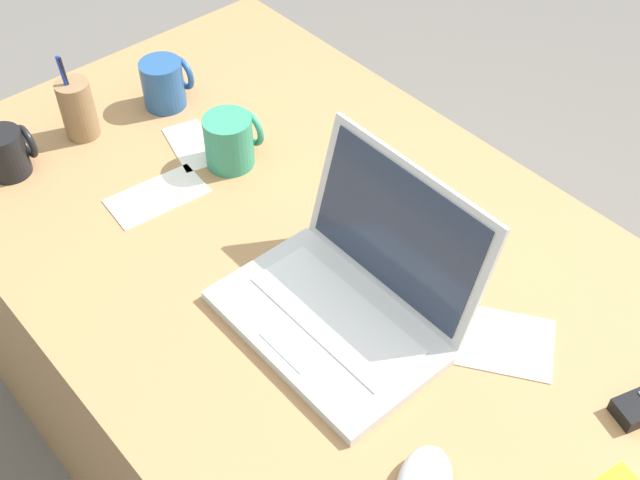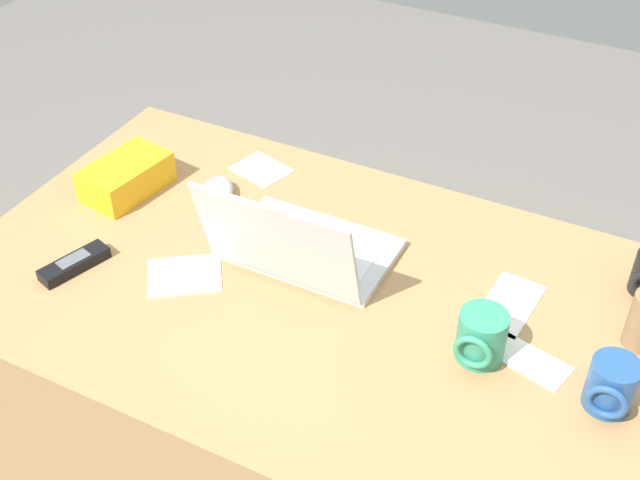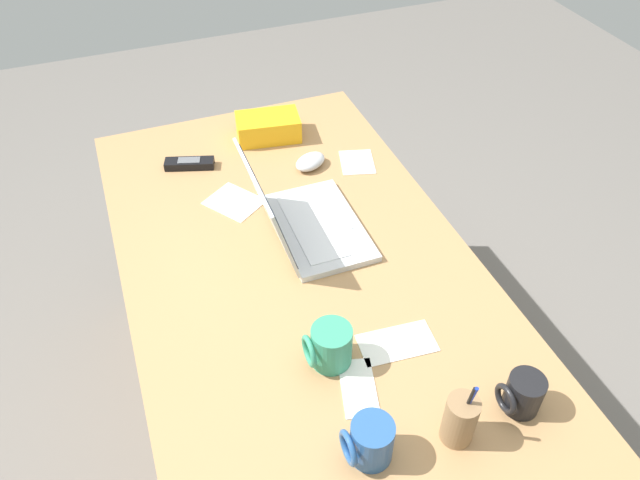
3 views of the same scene
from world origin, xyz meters
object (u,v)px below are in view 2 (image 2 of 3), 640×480
computer_mouse (218,191)px  cordless_phone (74,264)px  coffee_mug_spare (611,386)px  coffee_mug_white (481,337)px  laptop (300,247)px  snack_bag (126,177)px

computer_mouse → cordless_phone: bearing=41.2°
coffee_mug_spare → coffee_mug_white: bearing=-2.5°
laptop → coffee_mug_white: size_ratio=3.40×
coffee_mug_white → snack_bag: 0.88m
snack_bag → coffee_mug_spare: bearing=172.6°
coffee_mug_white → cordless_phone: 0.81m
laptop → coffee_mug_spare: laptop is taller
laptop → coffee_mug_spare: size_ratio=3.55×
computer_mouse → cordless_phone: 0.36m
laptop → cordless_phone: bearing=28.4°
computer_mouse → coffee_mug_spare: (-0.90, 0.21, 0.03)m
coffee_mug_white → cordless_phone: size_ratio=0.66×
cordless_phone → snack_bag: bearing=-75.1°
coffee_mug_white → cordless_phone: (0.80, 0.14, -0.04)m
computer_mouse → coffee_mug_spare: size_ratio=1.09×
coffee_mug_spare → snack_bag: (1.10, -0.14, -0.01)m
computer_mouse → coffee_mug_white: 0.71m
laptop → coffee_mug_white: (-0.40, 0.08, 0.00)m
snack_bag → coffee_mug_white: bearing=171.4°
coffee_mug_spare → snack_bag: 1.11m
computer_mouse → coffee_mug_white: (-0.68, 0.20, 0.03)m
coffee_mug_white → cordless_phone: bearing=9.7°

